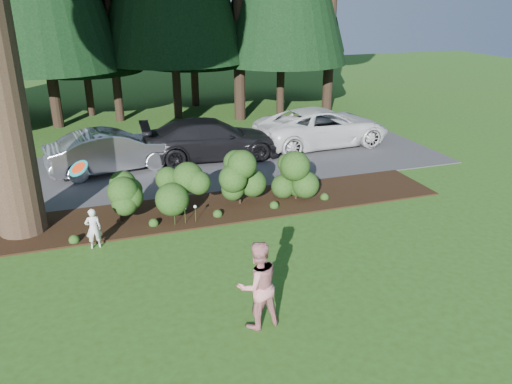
% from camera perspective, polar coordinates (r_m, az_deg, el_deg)
% --- Properties ---
extents(ground, '(80.00, 80.00, 0.00)m').
position_cam_1_polar(ground, '(12.31, -4.46, -8.08)').
color(ground, '#2D4C15').
rests_on(ground, ground).
extents(mulch_bed, '(16.00, 2.50, 0.05)m').
position_cam_1_polar(mulch_bed, '(15.15, -7.58, -2.19)').
color(mulch_bed, black).
rests_on(mulch_bed, ground).
extents(driveway, '(22.00, 6.00, 0.03)m').
position_cam_1_polar(driveway, '(19.07, -10.18, 2.67)').
color(driveway, '#38383A').
rests_on(driveway, ground).
extents(shrub_row, '(6.53, 1.60, 1.61)m').
position_cam_1_polar(shrub_row, '(14.90, -4.74, 0.78)').
color(shrub_row, '#1B3C12').
rests_on(shrub_row, ground).
extents(lily_cluster, '(0.69, 0.09, 0.57)m').
position_cam_1_polar(lily_cluster, '(14.15, -8.16, -1.91)').
color(lily_cluster, '#1B3C12').
rests_on(lily_cluster, ground).
extents(car_silver_wagon, '(4.89, 2.45, 1.54)m').
position_cam_1_polar(car_silver_wagon, '(18.97, -16.08, 4.54)').
color(car_silver_wagon, '#B0B0B5').
rests_on(car_silver_wagon, driveway).
extents(car_white_suv, '(5.93, 2.99, 1.61)m').
position_cam_1_polar(car_white_suv, '(21.72, 7.64, 7.39)').
color(car_white_suv, silver).
rests_on(car_white_suv, driveway).
extents(car_dark_suv, '(5.53, 2.50, 1.57)m').
position_cam_1_polar(car_dark_suv, '(19.79, -5.11, 6.04)').
color(car_dark_suv, black).
rests_on(car_dark_suv, driveway).
extents(child, '(0.41, 0.28, 1.09)m').
position_cam_1_polar(child, '(13.40, -18.09, -3.97)').
color(child, silver).
rests_on(child, ground).
extents(adult, '(0.96, 0.79, 1.81)m').
position_cam_1_polar(adult, '(9.72, 0.19, -10.59)').
color(adult, '#AF1725').
rests_on(adult, ground).
extents(frisbee, '(0.55, 0.50, 0.41)m').
position_cam_1_polar(frisbee, '(12.98, -19.63, 2.57)').
color(frisbee, teal).
rests_on(frisbee, ground).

